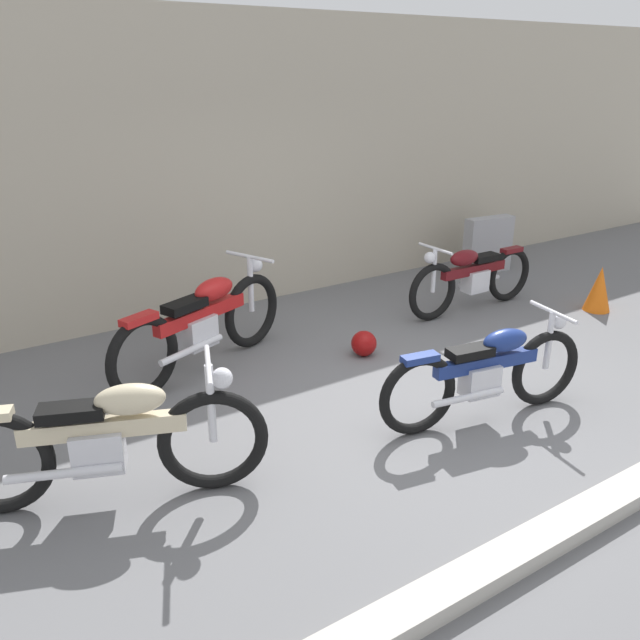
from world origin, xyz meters
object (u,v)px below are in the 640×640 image
at_px(helmet, 364,343).
at_px(motorcycle_maroon, 472,277).
at_px(stone_marker, 488,245).
at_px(motorcycle_cream, 108,440).
at_px(motorcycle_blue, 487,372).
at_px(traffic_cone, 599,289).
at_px(motorcycle_red, 203,323).

bearing_deg(helmet, motorcycle_maroon, 11.39).
xyz_separation_m(stone_marker, motorcycle_cream, (-6.11, -2.40, 0.07)).
xyz_separation_m(motorcycle_cream, motorcycle_blue, (2.95, -0.58, -0.04)).
height_order(helmet, motorcycle_cream, motorcycle_cream).
relative_size(stone_marker, motorcycle_blue, 0.41).
bearing_deg(motorcycle_blue, traffic_cone, 29.59).
xyz_separation_m(stone_marker, motorcycle_maroon, (-1.36, -1.03, 0.02)).
relative_size(traffic_cone, motorcycle_red, 0.26).
xyz_separation_m(motorcycle_cream, motorcycle_red, (1.37, 1.59, 0.01)).
relative_size(stone_marker, helmet, 3.03).
relative_size(traffic_cone, motorcycle_maroon, 0.28).
relative_size(helmet, motorcycle_maroon, 0.13).
distance_m(stone_marker, motorcycle_cream, 6.57).
bearing_deg(motorcycle_cream, motorcycle_red, 71.02).
relative_size(helmet, traffic_cone, 0.48).
relative_size(traffic_cone, motorcycle_cream, 0.27).
bearing_deg(stone_marker, motorcycle_red, -170.31).
bearing_deg(stone_marker, traffic_cone, -91.82).
height_order(motorcycle_cream, motorcycle_red, motorcycle_red).
relative_size(motorcycle_maroon, motorcycle_red, 0.93).
bearing_deg(motorcycle_blue, motorcycle_red, 136.14).
relative_size(helmet, motorcycle_red, 0.13).
xyz_separation_m(motorcycle_maroon, motorcycle_red, (-3.39, 0.21, 0.06)).
bearing_deg(stone_marker, helmet, -156.63).
xyz_separation_m(motorcycle_maroon, motorcycle_blue, (-1.81, -1.96, 0.00)).
height_order(stone_marker, motorcycle_red, motorcycle_red).
xyz_separation_m(motorcycle_maroon, motorcycle_cream, (-4.75, -1.38, 0.04)).
distance_m(motorcycle_maroon, motorcycle_blue, 2.66).
bearing_deg(motorcycle_red, traffic_cone, -34.40).
height_order(stone_marker, motorcycle_blue, motorcycle_blue).
distance_m(helmet, motorcycle_blue, 1.60).
distance_m(motorcycle_cream, motorcycle_red, 2.10).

